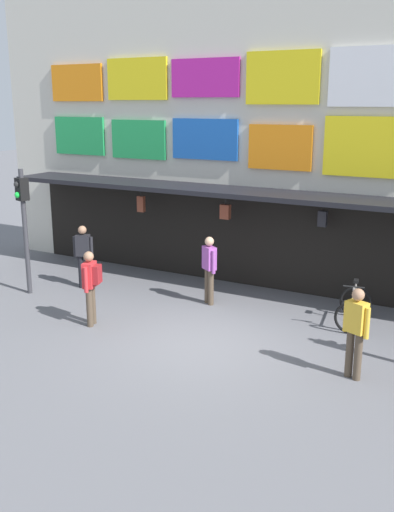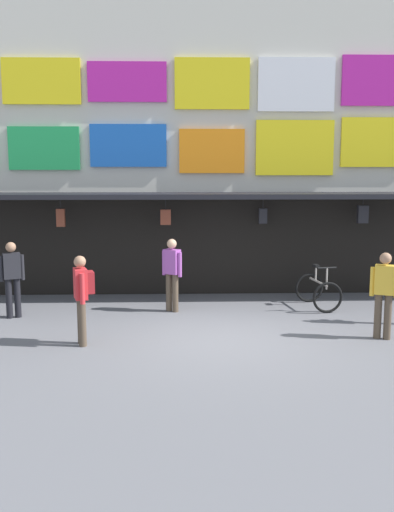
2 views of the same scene
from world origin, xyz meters
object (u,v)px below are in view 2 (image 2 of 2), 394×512
object	(u,v)px
pedestrian_in_purple	(12,275)
pedestrian_in_green	(82,293)
bicycle_parked	(318,291)
pedestrian_in_blue	(384,291)
pedestrian_in_black	(172,271)

from	to	relation	value
pedestrian_in_purple	pedestrian_in_green	world-z (taller)	same
bicycle_parked	pedestrian_in_green	size ratio (longest dim) A/B	0.75
pedestrian_in_purple	pedestrian_in_blue	size ratio (longest dim) A/B	1.00
pedestrian_in_purple	pedestrian_in_blue	world-z (taller)	same
pedestrian_in_black	pedestrian_in_blue	xyz separation A→B (m)	(4.07, -2.27, 0.00)
bicycle_parked	pedestrian_in_purple	world-z (taller)	pedestrian_in_purple
pedestrian_in_purple	pedestrian_in_black	world-z (taller)	same
pedestrian_in_black	pedestrian_in_green	world-z (taller)	same
pedestrian_in_green	pedestrian_in_purple	bearing A→B (deg)	132.75
pedestrian_in_black	pedestrian_in_purple	bearing A→B (deg)	-172.48
bicycle_parked	pedestrian_in_blue	size ratio (longest dim) A/B	0.75
pedestrian_in_purple	pedestrian_in_green	xyz separation A→B (m)	(1.86, -2.01, 0.04)
pedestrian_in_black	pedestrian_in_green	bearing A→B (deg)	-123.20
pedestrian_in_black	pedestrian_in_blue	bearing A→B (deg)	-29.13
pedestrian_in_purple	pedestrian_in_blue	bearing A→B (deg)	-13.48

